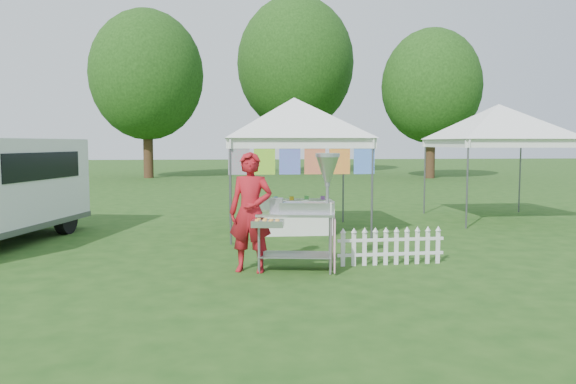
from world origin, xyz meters
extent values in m
plane|color=#1D4413|center=(0.00, 0.00, 0.00)|extent=(120.00, 120.00, 0.00)
cylinder|color=#59595E|center=(-1.42, 2.08, 1.05)|extent=(0.04, 0.04, 2.10)
cylinder|color=#59595E|center=(1.42, 2.08, 1.05)|extent=(0.04, 0.04, 2.10)
cylinder|color=#59595E|center=(-1.42, 4.92, 1.05)|extent=(0.04, 0.04, 2.10)
cylinder|color=#59595E|center=(1.42, 4.92, 1.05)|extent=(0.04, 0.04, 2.10)
cube|color=white|center=(0.00, 2.08, 2.00)|extent=(3.00, 0.03, 0.22)
cube|color=white|center=(0.00, 4.92, 2.00)|extent=(3.00, 0.03, 0.22)
pyramid|color=white|center=(0.00, 3.50, 3.00)|extent=(4.24, 4.24, 0.90)
cylinder|color=#59595E|center=(0.00, 2.08, 2.08)|extent=(3.00, 0.03, 0.03)
cube|color=#31B89F|center=(-1.25, 2.08, 1.73)|extent=(0.42, 0.01, 0.70)
cube|color=#18911D|center=(-0.75, 2.08, 1.73)|extent=(0.42, 0.01, 0.70)
cube|color=purple|center=(-0.25, 2.08, 1.73)|extent=(0.42, 0.01, 0.70)
cube|color=#BA1757|center=(0.25, 2.08, 1.73)|extent=(0.42, 0.01, 0.70)
cube|color=red|center=(0.75, 2.08, 1.73)|extent=(0.42, 0.01, 0.70)
cube|color=#1826C0|center=(1.25, 2.08, 1.73)|extent=(0.42, 0.01, 0.70)
cylinder|color=#59595E|center=(4.08, 3.58, 1.05)|extent=(0.04, 0.04, 2.10)
cylinder|color=#59595E|center=(4.08, 6.42, 1.05)|extent=(0.04, 0.04, 2.10)
cylinder|color=#59595E|center=(6.92, 6.42, 1.05)|extent=(0.04, 0.04, 2.10)
cube|color=white|center=(5.50, 3.58, 2.00)|extent=(3.00, 0.03, 0.22)
cube|color=white|center=(5.50, 6.42, 2.00)|extent=(3.00, 0.03, 0.22)
pyramid|color=white|center=(5.50, 5.00, 3.00)|extent=(4.24, 4.24, 0.90)
cylinder|color=#59595E|center=(5.50, 3.58, 2.08)|extent=(3.00, 0.03, 0.03)
cylinder|color=#3D2316|center=(-6.00, 24.00, 1.98)|extent=(0.56, 0.56, 3.96)
ellipsoid|color=#2B611B|center=(-6.00, 24.00, 5.85)|extent=(6.40, 6.40, 7.36)
cylinder|color=#3D2316|center=(3.00, 28.00, 2.42)|extent=(0.56, 0.56, 4.84)
ellipsoid|color=#2B611B|center=(3.00, 28.00, 7.15)|extent=(7.60, 7.60, 8.74)
cylinder|color=#3D2316|center=(10.00, 22.00, 1.76)|extent=(0.56, 0.56, 3.52)
ellipsoid|color=#2B611B|center=(10.00, 22.00, 5.20)|extent=(5.60, 5.60, 6.44)
cylinder|color=gray|center=(-1.01, -0.45, 0.45)|extent=(0.05, 0.05, 0.90)
cylinder|color=gray|center=(0.07, -0.63, 0.45)|extent=(0.05, 0.05, 0.90)
cylinder|color=gray|center=(-0.93, 0.04, 0.45)|extent=(0.05, 0.05, 0.90)
cylinder|color=gray|center=(0.15, -0.14, 0.45)|extent=(0.05, 0.05, 0.90)
cube|color=gray|center=(-0.43, -0.30, 0.25)|extent=(1.21, 0.74, 0.01)
cube|color=#B7B7BC|center=(-0.43, -0.30, 0.90)|extent=(1.28, 0.78, 0.04)
cube|color=#B7B7BC|center=(-0.24, -0.28, 0.99)|extent=(0.88, 0.38, 0.15)
cube|color=gray|center=(-0.71, -0.20, 1.03)|extent=(0.23, 0.25, 0.22)
cylinder|color=gray|center=(0.07, -0.33, 1.34)|extent=(0.06, 0.06, 0.90)
cone|color=#B7B7BC|center=(0.07, -0.33, 1.59)|extent=(0.41, 0.41, 0.40)
cylinder|color=#B7B7BC|center=(0.07, -0.33, 1.81)|extent=(0.43, 0.43, 0.06)
cube|color=#B7B7BC|center=(-0.88, -0.60, 0.80)|extent=(0.52, 0.37, 0.10)
cube|color=pink|center=(0.17, -0.39, 0.45)|extent=(0.14, 0.74, 0.81)
cube|color=white|center=(0.07, -0.66, 1.02)|extent=(0.04, 0.14, 0.18)
imported|color=maroon|center=(-1.12, -0.30, 0.93)|extent=(0.78, 0.63, 1.86)
cube|color=silver|center=(-5.76, 4.51, 0.80)|extent=(2.00, 1.11, 0.89)
cube|color=black|center=(-5.13, 2.78, 1.54)|extent=(0.64, 2.67, 0.55)
cube|color=black|center=(-5.67, 4.87, 1.54)|extent=(1.65, 0.42, 0.55)
cylinder|color=black|center=(-5.03, 3.77, 0.34)|extent=(0.37, 0.71, 0.68)
cube|color=silver|center=(0.38, -0.10, 0.28)|extent=(0.07, 0.02, 0.56)
cube|color=silver|center=(0.56, -0.10, 0.28)|extent=(0.07, 0.02, 0.56)
cube|color=silver|center=(0.74, -0.09, 0.28)|extent=(0.07, 0.02, 0.56)
cube|color=silver|center=(0.92, -0.08, 0.28)|extent=(0.07, 0.02, 0.56)
cube|color=silver|center=(1.10, -0.08, 0.28)|extent=(0.07, 0.02, 0.56)
cube|color=silver|center=(1.27, -0.07, 0.28)|extent=(0.07, 0.02, 0.56)
cube|color=silver|center=(1.45, -0.06, 0.28)|extent=(0.07, 0.02, 0.56)
cube|color=silver|center=(1.63, -0.06, 0.28)|extent=(0.07, 0.02, 0.56)
cube|color=silver|center=(1.81, -0.05, 0.28)|extent=(0.07, 0.02, 0.56)
cube|color=silver|center=(1.99, -0.04, 0.28)|extent=(0.07, 0.02, 0.56)
cube|color=silver|center=(1.19, -0.07, 0.18)|extent=(1.80, 0.09, 0.05)
cube|color=silver|center=(1.19, -0.07, 0.42)|extent=(1.80, 0.09, 0.05)
cube|color=white|center=(-0.08, 3.26, 0.37)|extent=(1.80, 0.70, 0.75)
camera|label=1|loc=(-1.47, -8.93, 2.00)|focal=35.00mm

